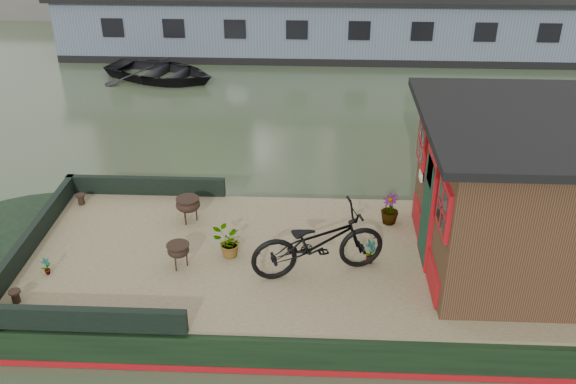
{
  "coord_description": "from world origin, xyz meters",
  "views": [
    {
      "loc": [
        -1.33,
        -8.57,
        6.5
      ],
      "look_at": [
        -1.75,
        0.5,
        1.53
      ],
      "focal_mm": 40.0,
      "sensor_mm": 36.0,
      "label": 1
    }
  ],
  "objects_px": {
    "cabin": "(549,194)",
    "brazier_front": "(179,256)",
    "dinghy": "(160,68)",
    "potted_plant_a": "(370,252)",
    "brazier_rear": "(188,210)",
    "bicycle": "(318,242)"
  },
  "relations": [
    {
      "from": "cabin",
      "to": "dinghy",
      "type": "bearing_deg",
      "value": 128.69
    },
    {
      "from": "cabin",
      "to": "potted_plant_a",
      "type": "bearing_deg",
      "value": -176.49
    },
    {
      "from": "brazier_front",
      "to": "dinghy",
      "type": "distance_m",
      "value": 11.19
    },
    {
      "from": "cabin",
      "to": "brazier_front",
      "type": "bearing_deg",
      "value": -175.95
    },
    {
      "from": "potted_plant_a",
      "to": "brazier_rear",
      "type": "height_order",
      "value": "brazier_rear"
    },
    {
      "from": "cabin",
      "to": "brazier_front",
      "type": "height_order",
      "value": "cabin"
    },
    {
      "from": "brazier_front",
      "to": "dinghy",
      "type": "bearing_deg",
      "value": 104.3
    },
    {
      "from": "cabin",
      "to": "dinghy",
      "type": "xyz_separation_m",
      "value": [
        -8.36,
        10.44,
        -1.51
      ]
    },
    {
      "from": "potted_plant_a",
      "to": "brazier_front",
      "type": "height_order",
      "value": "potted_plant_a"
    },
    {
      "from": "potted_plant_a",
      "to": "brazier_rear",
      "type": "distance_m",
      "value": 3.28
    },
    {
      "from": "bicycle",
      "to": "dinghy",
      "type": "relative_size",
      "value": 0.58
    },
    {
      "from": "cabin",
      "to": "potted_plant_a",
      "type": "xyz_separation_m",
      "value": [
        -2.62,
        -0.16,
        -1.02
      ]
    },
    {
      "from": "dinghy",
      "to": "brazier_rear",
      "type": "bearing_deg",
      "value": -144.06
    },
    {
      "from": "dinghy",
      "to": "bicycle",
      "type": "bearing_deg",
      "value": -135.42
    },
    {
      "from": "cabin",
      "to": "dinghy",
      "type": "relative_size",
      "value": 1.12
    },
    {
      "from": "bicycle",
      "to": "dinghy",
      "type": "xyz_separation_m",
      "value": [
        -4.92,
        10.88,
        -0.82
      ]
    },
    {
      "from": "potted_plant_a",
      "to": "brazier_front",
      "type": "xyz_separation_m",
      "value": [
        -2.98,
        -0.24,
        -0.0
      ]
    },
    {
      "from": "brazier_front",
      "to": "brazier_rear",
      "type": "relative_size",
      "value": 0.89
    },
    {
      "from": "brazier_front",
      "to": "brazier_rear",
      "type": "height_order",
      "value": "brazier_rear"
    },
    {
      "from": "brazier_rear",
      "to": "potted_plant_a",
      "type": "bearing_deg",
      "value": -20.18
    },
    {
      "from": "cabin",
      "to": "brazier_front",
      "type": "xyz_separation_m",
      "value": [
        -5.6,
        -0.4,
        -1.02
      ]
    },
    {
      "from": "dinghy",
      "to": "cabin",
      "type": "bearing_deg",
      "value": -121.08
    }
  ]
}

